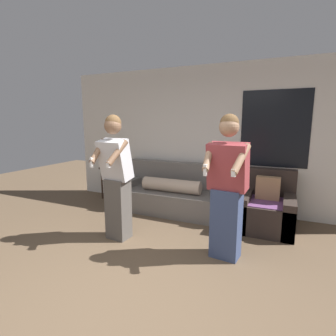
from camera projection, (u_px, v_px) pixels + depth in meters
The scene contains 7 objects.
ground_plane at pixel (111, 311), 2.36m from camera, with size 14.00×14.00×0.00m, color brown.
wall_back at pixel (211, 139), 4.96m from camera, with size 6.05×0.07×2.70m.
couch at pixel (175, 195), 4.95m from camera, with size 2.19×0.86×0.89m.
armchair at pixel (266, 209), 4.17m from camera, with size 0.83×0.92×0.90m.
side_table at pixel (114, 173), 5.71m from camera, with size 0.54×0.37×0.85m.
person_left at pixel (116, 177), 3.66m from camera, with size 0.47×0.52×1.77m.
person_right at pixel (227, 188), 3.13m from camera, with size 0.52×0.52×1.77m.
Camera 1 is at (1.33, -1.69, 1.68)m, focal length 28.00 mm.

